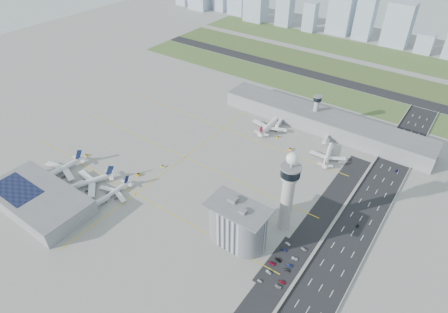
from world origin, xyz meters
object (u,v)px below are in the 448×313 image
Objects in this scene: jet_bridge_near_0 at (46,177)px; car_lot_5 at (288,244)px; tug_2 at (111,192)px; tug_3 at (163,166)px; jet_bridge_far_0 at (281,121)px; car_lot_9 at (289,266)px; jet_bridge_near_1 at (68,191)px; car_lot_1 at (269,272)px; car_hw_4 at (401,135)px; car_lot_3 at (278,260)px; airplane_near_c at (112,191)px; car_hw_2 at (397,171)px; jet_bridge_far_1 at (327,137)px; airplane_far_b at (328,153)px; tug_4 at (278,137)px; admin_building at (237,224)px; airplane_near_b at (86,180)px; jet_bridge_near_2 at (92,207)px; car_lot_6 at (278,287)px; car_lot_2 at (272,263)px; control_tower at (288,189)px; tug_0 at (86,155)px; secondary_tower at (316,108)px; car_lot_10 at (295,259)px; car_lot_4 at (284,250)px; airplane_near_a at (59,168)px; tug_5 at (290,149)px; car_lot_11 at (304,249)px; car_hw_1 at (358,226)px; airplane_far_a at (270,123)px; car_lot_8 at (287,270)px; tug_1 at (138,174)px.

car_lot_5 is (195.57, 55.56, -2.21)m from jet_bridge_near_0.
tug_3 reaches higher than tug_2.
car_lot_9 is (89.99, -152.79, -2.25)m from jet_bridge_far_0.
tug_2 is at bearing -42.40° from jet_bridge_near_1.
car_hw_4 reaches higher than car_lot_1.
car_lot_3 is (81.92, -153.13, -2.21)m from jet_bridge_far_0.
car_hw_2 is at bearing 134.40° from airplane_near_c.
jet_bridge_far_1 is 3.62× the size of car_lot_1.
tug_4 is at bearing 72.91° from airplane_far_b.
airplane_near_c is (-104.79, -20.06, -10.42)m from admin_building.
airplane_near_b is 63.58m from tug_3.
airplane_far_b is at bearing -31.75° from jet_bridge_near_1.
airplane_far_b is 221.64m from jet_bridge_near_1.
jet_bridge_near_2 is 148.35m from car_lot_6.
car_lot_1 is (31.59, -10.94, -14.67)m from admin_building.
tug_4 is at bearing 23.47° from car_lot_2.
car_lot_1 is at bearing 136.35° from car_lot_9.
jet_bridge_near_0 is (-185.00, -69.00, -32.19)m from control_tower.
tug_0 reaches higher than car_lot_3.
secondary_tower is 176.05m from car_lot_10.
car_lot_4 is at bearing -65.83° from jet_bridge_near_0.
airplane_near_a is 1.19× the size of airplane_far_b.
admin_building is at bearing 0.31° from tug_5.
tug_2 is 0.92× the size of tug_3.
airplane_near_a is at bearing 100.81° from car_lot_11.
tug_3 is 117.14m from tug_5.
airplane_near_a is 1.30× the size of airplane_near_c.
car_lot_1 is 0.94× the size of car_lot_11.
car_lot_2 is at bearing -73.53° from control_tower.
car_lot_6 reaches higher than car_hw_1.
control_tower reaches higher than car_lot_1.
car_lot_5 is at bearing -148.96° from airplane_far_a.
airplane_near_b is 179.82m from tug_5.
car_lot_9 is (204.99, 40.21, -2.25)m from jet_bridge_near_0.
airplane_near_b is 1.31× the size of airplane_near_c.
airplane_far_b is at bearing -37.04° from jet_bridge_near_0.
jet_bridge_far_1 is 161.95m from car_lot_8.
airplane_near_b is 41.92m from tug_1.
tug_4 reaches higher than tug_0.
car_lot_11 is at bearing -14.54° from car_lot_9.
tug_0 is (-115.88, -152.19, -2.01)m from jet_bridge_far_0.
jet_bridge_near_2 is at bearing 112.45° from car_lot_3.
jet_bridge_far_1 is 179.68m from tug_1.
jet_bridge_near_1 is 210.89m from jet_bridge_far_0.
tug_2 reaches higher than car_hw_2.
tug_3 is 140.17m from car_lot_10.
car_lot_4 is 0.99× the size of car_lot_5.
secondary_tower is at bearing 25.96° from car_lot_1.
airplane_far_b is at bearing 13.21° from car_lot_6.
car_lot_3 is (71.40, -128.27, -0.22)m from tug_4.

